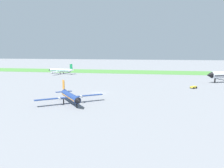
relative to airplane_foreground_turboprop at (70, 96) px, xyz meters
The scene contains 5 objects.
ground_plane 18.07m from the airplane_foreground_turboprop, 76.88° to the left, with size 600.00×600.00×0.00m, color gray.
grass_taxiway_strip 101.16m from the airplane_foreground_turboprop, 87.69° to the left, with size 360.00×28.00×0.08m, color #478438.
airplane_foreground_turboprop is the anchor object (origin of this frame).
airplane_taxiing_turboprop 86.15m from the airplane_foreground_turboprop, 114.79° to the left, with size 18.56×21.62×6.49m.
baggage_cart_near_gate 51.66m from the airplane_foreground_turboprop, 41.43° to the left, with size 2.94×2.89×0.90m.
Camera 1 is at (19.69, -78.94, 15.06)m, focal length 37.25 mm.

